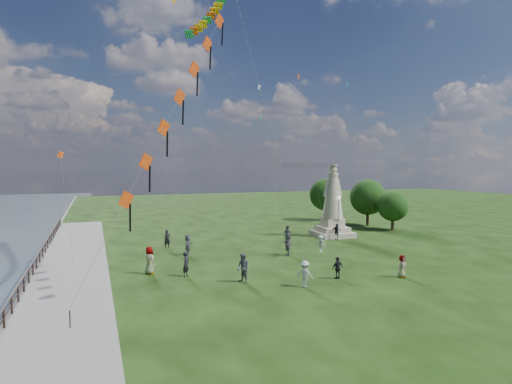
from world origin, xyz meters
name	(u,v)px	position (x,y,z in m)	size (l,w,h in m)	color
waterfront	(49,280)	(-15.24, 8.99, -0.06)	(200.00, 200.00, 1.51)	#364551
statue	(333,210)	(11.09, 17.09, 2.86)	(3.89, 3.89, 7.57)	tan
lamppost	(339,208)	(10.42, 14.79, 3.23)	(0.41, 0.41, 4.48)	silver
tree_row	(354,198)	(18.59, 24.33, 3.41)	(6.62, 14.54, 5.77)	#382314
person_0	(186,264)	(-6.65, 6.45, 0.83)	(0.61, 0.40, 1.66)	black
person_1	(243,268)	(-3.56, 3.58, 0.95)	(0.92, 0.57, 1.90)	#595960
person_2	(305,274)	(-0.30, 1.35, 0.81)	(1.05, 0.54, 1.62)	silver
person_3	(338,268)	(2.60, 2.29, 0.73)	(0.85, 0.44, 1.46)	black
person_4	(402,266)	(6.78, 1.03, 0.76)	(0.74, 0.45, 1.51)	#595960
person_5	(188,245)	(-5.12, 13.06, 0.88)	(1.63, 0.70, 1.76)	#595960
person_6	(167,239)	(-6.22, 16.94, 0.83)	(0.60, 0.40, 1.66)	black
person_7	(287,234)	(5.29, 15.88, 0.82)	(0.79, 0.49, 1.64)	#595960
person_8	(321,244)	(5.87, 10.34, 0.75)	(0.96, 0.50, 1.49)	silver
person_9	(336,232)	(10.50, 15.31, 0.81)	(0.95, 0.49, 1.63)	black
person_10	(149,260)	(-8.88, 7.97, 0.95)	(0.93, 0.57, 1.90)	#595960
person_11	(288,244)	(2.62, 10.06, 0.95)	(1.77, 0.76, 1.91)	#595960
red_kite_train	(178,103)	(-7.38, 4.63, 11.33)	(10.19, 9.35, 18.22)	black
small_kites	(238,102)	(2.69, 23.27, 14.51)	(32.65, 20.01, 30.87)	#167789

